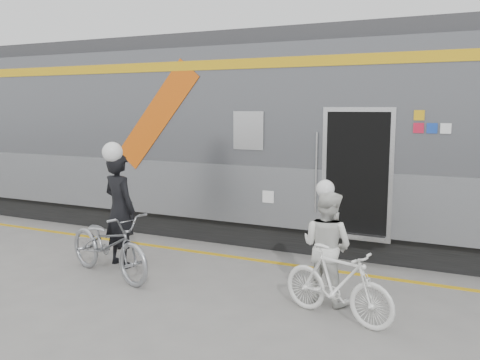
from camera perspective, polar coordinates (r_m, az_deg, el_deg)
The scene contains 9 objects.
ground at distance 7.31m, azimuth -6.07°, elevation -13.34°, with size 90.00×90.00×0.00m, color slate.
train at distance 10.78m, azimuth 3.34°, elevation 4.89°, with size 24.00×3.17×4.10m.
safety_strip at distance 9.11m, azimuth 1.06°, elevation -8.87°, with size 24.00×0.12×0.01m, color gold.
man at distance 8.79m, azimuth -13.35°, elevation -3.27°, with size 0.70×0.46×1.93m, color black.
bicycle_left at distance 8.35m, azimuth -14.54°, elevation -6.97°, with size 0.70×2.02×1.06m, color #93959A.
woman at distance 7.13m, azimuth 9.72°, elevation -7.37°, with size 0.76×0.59×1.56m, color silver.
bicycle_right at distance 6.64m, azimuth 10.88°, elevation -11.36°, with size 0.44×1.57×0.95m, color white.
helmet_man at distance 8.64m, azimuth -13.60°, elevation 4.10°, with size 0.33×0.33×0.33m, color white.
helmet_woman at distance 6.95m, azimuth 9.90°, elevation -0.16°, with size 0.25×0.25×0.25m, color white.
Camera 1 is at (3.57, -5.79, 2.69)m, focal length 38.00 mm.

